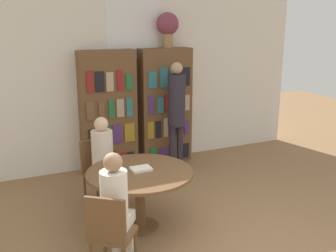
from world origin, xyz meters
TOP-DOWN VIEW (x-y plane):
  - wall_back at (0.00, 3.51)m, footprint 6.40×0.07m
  - bookshelf_left at (-0.52, 3.31)m, footprint 0.91×0.34m
  - bookshelf_right at (0.52, 3.31)m, footprint 0.91×0.34m
  - flower_vase at (0.57, 3.32)m, footprint 0.38×0.38m
  - reading_table at (-0.74, 1.24)m, footprint 1.26×1.26m
  - chair_near_camera at (-1.34, 0.47)m, footprint 0.56×0.56m
  - chair_left_side at (-1.01, 2.17)m, footprint 0.50×0.50m
  - seated_reader_left at (-0.96, 2.00)m, footprint 0.36×0.41m
  - seated_reader_right at (-1.23, 0.62)m, footprint 0.41×0.42m
  - librarian_standing at (0.49, 2.81)m, footprint 0.29×0.56m
  - open_book_on_table at (-0.72, 1.27)m, footprint 0.24×0.18m

SIDE VIEW (x-z plane):
  - chair_near_camera at x=-1.34m, z-range 0.05..0.93m
  - chair_left_side at x=-1.01m, z-range 0.05..0.93m
  - reading_table at x=-0.74m, z-range 0.25..0.99m
  - seated_reader_right at x=-1.23m, z-range 0.09..1.33m
  - seated_reader_left at x=-0.96m, z-range 0.09..1.33m
  - open_book_on_table at x=-0.72m, z-range 0.74..0.77m
  - bookshelf_left at x=-0.52m, z-range 0.00..2.00m
  - bookshelf_right at x=0.52m, z-range 0.00..2.00m
  - librarian_standing at x=0.49m, z-range 0.20..2.02m
  - wall_back at x=0.00m, z-range 0.01..3.01m
  - flower_vase at x=0.57m, z-range 2.08..2.66m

